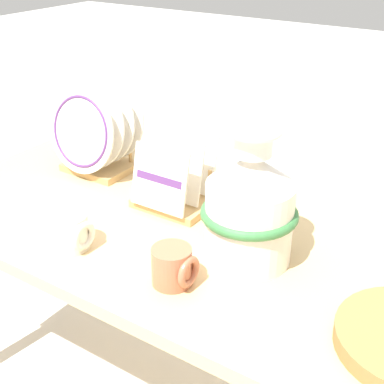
{
  "coord_description": "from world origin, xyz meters",
  "views": [
    {
      "loc": [
        0.66,
        -1.01,
        1.42
      ],
      "look_at": [
        0.0,
        0.0,
        0.81
      ],
      "focal_mm": 50.0,
      "sensor_mm": 36.0,
      "label": 1
    }
  ],
  "objects_px": {
    "mug_cream_glaze": "(72,232)",
    "mug_terracotta_glaze": "(173,267)",
    "dish_rack_round_plates": "(95,136)",
    "ceramic_vase": "(250,205)",
    "dish_rack_square_plates": "(175,187)"
  },
  "relations": [
    {
      "from": "ceramic_vase",
      "to": "mug_cream_glaze",
      "type": "xyz_separation_m",
      "value": [
        -0.38,
        -0.2,
        -0.1
      ]
    },
    {
      "from": "mug_cream_glaze",
      "to": "mug_terracotta_glaze",
      "type": "relative_size",
      "value": 1.0
    },
    {
      "from": "dish_rack_round_plates",
      "to": "mug_terracotta_glaze",
      "type": "xyz_separation_m",
      "value": [
        0.55,
        -0.36,
        -0.07
      ]
    },
    {
      "from": "dish_rack_round_plates",
      "to": "dish_rack_square_plates",
      "type": "height_order",
      "value": "dish_rack_round_plates"
    },
    {
      "from": "mug_cream_glaze",
      "to": "dish_rack_square_plates",
      "type": "bearing_deg",
      "value": 74.85
    },
    {
      "from": "dish_rack_square_plates",
      "to": "mug_cream_glaze",
      "type": "relative_size",
      "value": 2.12
    },
    {
      "from": "mug_cream_glaze",
      "to": "mug_terracotta_glaze",
      "type": "height_order",
      "value": "same"
    },
    {
      "from": "mug_cream_glaze",
      "to": "ceramic_vase",
      "type": "bearing_deg",
      "value": 27.39
    },
    {
      "from": "ceramic_vase",
      "to": "dish_rack_round_plates",
      "type": "relative_size",
      "value": 1.2
    },
    {
      "from": "dish_rack_round_plates",
      "to": "mug_terracotta_glaze",
      "type": "bearing_deg",
      "value": -33.05
    },
    {
      "from": "ceramic_vase",
      "to": "dish_rack_round_plates",
      "type": "xyz_separation_m",
      "value": [
        -0.64,
        0.18,
        -0.02
      ]
    },
    {
      "from": "dish_rack_round_plates",
      "to": "dish_rack_square_plates",
      "type": "relative_size",
      "value": 1.34
    },
    {
      "from": "mug_terracotta_glaze",
      "to": "dish_rack_square_plates",
      "type": "bearing_deg",
      "value": 124.2
    },
    {
      "from": "mug_terracotta_glaze",
      "to": "mug_cream_glaze",
      "type": "bearing_deg",
      "value": -176.73
    },
    {
      "from": "dish_rack_round_plates",
      "to": "ceramic_vase",
      "type": "bearing_deg",
      "value": -15.48
    }
  ]
}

